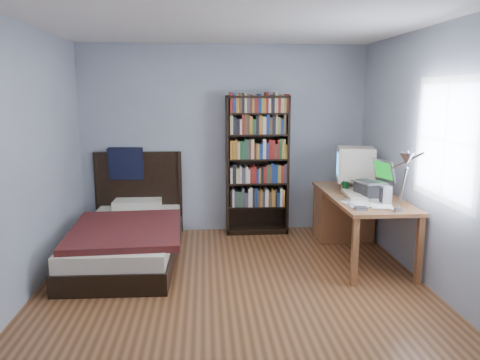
{
  "coord_description": "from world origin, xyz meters",
  "views": [
    {
      "loc": [
        -0.27,
        -4.17,
        1.88
      ],
      "look_at": [
        0.13,
        0.97,
        0.91
      ],
      "focal_mm": 35.0,
      "sensor_mm": 36.0,
      "label": 1
    }
  ],
  "objects_px": {
    "speaker": "(386,195)",
    "bookshelf": "(257,165)",
    "laptop": "(370,186)",
    "crt_monitor": "(354,164)",
    "desk_lamp": "(406,165)",
    "bed": "(129,234)",
    "desk": "(348,211)",
    "soda_can": "(345,186)",
    "keyboard": "(354,195)"
  },
  "relations": [
    {
      "from": "desk",
      "to": "crt_monitor",
      "type": "distance_m",
      "value": 0.6
    },
    {
      "from": "desk_lamp",
      "to": "keyboard",
      "type": "xyz_separation_m",
      "value": [
        -0.08,
        1.09,
        -0.51
      ]
    },
    {
      "from": "crt_monitor",
      "to": "speaker",
      "type": "relative_size",
      "value": 2.72
    },
    {
      "from": "laptop",
      "to": "bookshelf",
      "type": "height_order",
      "value": "bookshelf"
    },
    {
      "from": "desk",
      "to": "desk_lamp",
      "type": "relative_size",
      "value": 2.65
    },
    {
      "from": "laptop",
      "to": "bed",
      "type": "height_order",
      "value": "bed"
    },
    {
      "from": "desk",
      "to": "laptop",
      "type": "height_order",
      "value": "laptop"
    },
    {
      "from": "desk",
      "to": "desk_lamp",
      "type": "bearing_deg",
      "value": -91.0
    },
    {
      "from": "crt_monitor",
      "to": "speaker",
      "type": "xyz_separation_m",
      "value": [
        0.06,
        -0.87,
        -0.19
      ]
    },
    {
      "from": "keyboard",
      "to": "bookshelf",
      "type": "bearing_deg",
      "value": 134.62
    },
    {
      "from": "speaker",
      "to": "bookshelf",
      "type": "xyz_separation_m",
      "value": [
        -1.18,
        1.49,
        0.1
      ]
    },
    {
      "from": "crt_monitor",
      "to": "keyboard",
      "type": "distance_m",
      "value": 0.59
    },
    {
      "from": "desk",
      "to": "crt_monitor",
      "type": "bearing_deg",
      "value": -49.68
    },
    {
      "from": "keyboard",
      "to": "soda_can",
      "type": "bearing_deg",
      "value": 98.12
    },
    {
      "from": "laptop",
      "to": "keyboard",
      "type": "height_order",
      "value": "laptop"
    },
    {
      "from": "bookshelf",
      "to": "laptop",
      "type": "bearing_deg",
      "value": -44.41
    },
    {
      "from": "speaker",
      "to": "bookshelf",
      "type": "distance_m",
      "value": 1.9
    },
    {
      "from": "keyboard",
      "to": "bed",
      "type": "xyz_separation_m",
      "value": [
        -2.55,
        0.32,
        -0.5
      ]
    },
    {
      "from": "laptop",
      "to": "desk",
      "type": "bearing_deg",
      "value": 97.32
    },
    {
      "from": "crt_monitor",
      "to": "desk_lamp",
      "type": "distance_m",
      "value": 1.62
    },
    {
      "from": "speaker",
      "to": "keyboard",
      "type": "bearing_deg",
      "value": 119.98
    },
    {
      "from": "crt_monitor",
      "to": "soda_can",
      "type": "xyz_separation_m",
      "value": [
        -0.17,
        -0.23,
        -0.22
      ]
    },
    {
      "from": "bookshelf",
      "to": "bed",
      "type": "xyz_separation_m",
      "value": [
        -1.58,
        -0.81,
        -0.67
      ]
    },
    {
      "from": "keyboard",
      "to": "soda_can",
      "type": "relative_size",
      "value": 4.03
    },
    {
      "from": "laptop",
      "to": "speaker",
      "type": "relative_size",
      "value": 2.19
    },
    {
      "from": "crt_monitor",
      "to": "soda_can",
      "type": "bearing_deg",
      "value": -127.35
    },
    {
      "from": "bed",
      "to": "speaker",
      "type": "bearing_deg",
      "value": -13.75
    },
    {
      "from": "speaker",
      "to": "bookshelf",
      "type": "height_order",
      "value": "bookshelf"
    },
    {
      "from": "soda_can",
      "to": "bookshelf",
      "type": "distance_m",
      "value": 1.28
    },
    {
      "from": "desk_lamp",
      "to": "bookshelf",
      "type": "xyz_separation_m",
      "value": [
        -1.05,
        2.22,
        -0.33
      ]
    },
    {
      "from": "laptop",
      "to": "desk_lamp",
      "type": "bearing_deg",
      "value": -95.2
    },
    {
      "from": "laptop",
      "to": "keyboard",
      "type": "relative_size",
      "value": 0.84
    },
    {
      "from": "laptop",
      "to": "bed",
      "type": "xyz_separation_m",
      "value": [
        -2.73,
        0.31,
        -0.59
      ]
    },
    {
      "from": "soda_can",
      "to": "bookshelf",
      "type": "bearing_deg",
      "value": 138.16
    },
    {
      "from": "keyboard",
      "to": "soda_can",
      "type": "distance_m",
      "value": 0.29
    },
    {
      "from": "desk",
      "to": "laptop",
      "type": "distance_m",
      "value": 0.7
    },
    {
      "from": "desk_lamp",
      "to": "speaker",
      "type": "relative_size",
      "value": 3.42
    },
    {
      "from": "bookshelf",
      "to": "bed",
      "type": "height_order",
      "value": "bookshelf"
    },
    {
      "from": "soda_can",
      "to": "keyboard",
      "type": "bearing_deg",
      "value": -85.96
    },
    {
      "from": "crt_monitor",
      "to": "laptop",
      "type": "distance_m",
      "value": 0.53
    },
    {
      "from": "bookshelf",
      "to": "bed",
      "type": "relative_size",
      "value": 0.83
    },
    {
      "from": "crt_monitor",
      "to": "bookshelf",
      "type": "xyz_separation_m",
      "value": [
        -1.12,
        0.62,
        -0.09
      ]
    },
    {
      "from": "desk",
      "to": "keyboard",
      "type": "relative_size",
      "value": 3.45
    },
    {
      "from": "desk",
      "to": "desk_lamp",
      "type": "distance_m",
      "value": 1.84
    },
    {
      "from": "soda_can",
      "to": "laptop",
      "type": "bearing_deg",
      "value": -53.99
    },
    {
      "from": "desk",
      "to": "soda_can",
      "type": "height_order",
      "value": "soda_can"
    },
    {
      "from": "desk",
      "to": "speaker",
      "type": "bearing_deg",
      "value": -83.45
    },
    {
      "from": "speaker",
      "to": "bed",
      "type": "height_order",
      "value": "bed"
    },
    {
      "from": "desk",
      "to": "speaker",
      "type": "distance_m",
      "value": 1.01
    },
    {
      "from": "crt_monitor",
      "to": "keyboard",
      "type": "bearing_deg",
      "value": -106.68
    }
  ]
}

